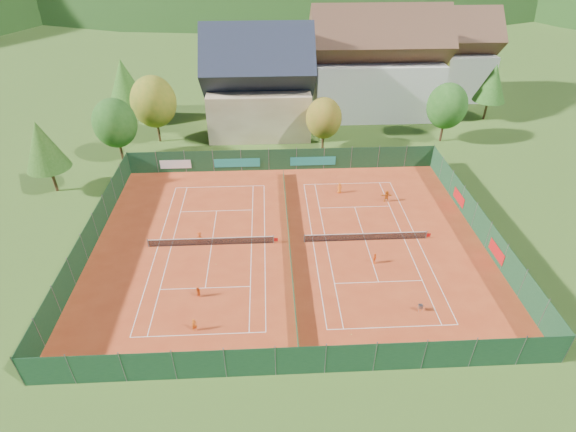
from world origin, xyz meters
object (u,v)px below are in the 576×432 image
(hotel_block_b, at_px, (443,59))
(player_left_mid, at_px, (198,292))
(player_left_far, at_px, (200,237))
(player_right_far_a, at_px, (340,188))
(player_right_far_b, at_px, (386,196))
(chalet, at_px, (259,87))
(ball_hopper, at_px, (421,306))
(player_left_near, at_px, (194,325))
(hotel_block_a, at_px, (376,69))
(player_right_near, at_px, (375,259))

(hotel_block_b, xyz_separation_m, player_left_mid, (-38.46, -51.55, -6.03))
(player_left_far, relative_size, player_right_far_a, 0.99)
(player_right_far_a, distance_m, player_right_far_b, 5.69)
(chalet, relative_size, ball_hopper, 20.25)
(player_left_near, bearing_deg, player_right_far_b, 15.31)
(player_left_mid, bearing_deg, player_right_far_a, 86.96)
(hotel_block_a, height_order, player_right_far_b, hotel_block_a)
(hotel_block_b, relative_size, player_left_far, 13.23)
(player_left_mid, xyz_separation_m, player_right_near, (16.59, 3.83, 0.02))
(hotel_block_b, distance_m, player_left_near, 67.62)
(player_left_far, bearing_deg, hotel_block_a, -120.12)
(hotel_block_b, bearing_deg, hotel_block_a, -150.26)
(player_left_mid, relative_size, player_right_far_a, 0.89)
(chalet, xyz_separation_m, hotel_block_a, (19.00, 6.00, 0.76))
(chalet, xyz_separation_m, ball_hopper, (13.73, -40.19, -6.07))
(chalet, relative_size, player_left_mid, 13.81)
(player_left_far, bearing_deg, hotel_block_b, -126.76)
(chalet, distance_m, player_right_far_a, 23.28)
(ball_hopper, bearing_deg, hotel_block_a, 83.50)
(hotel_block_a, relative_size, hotel_block_b, 1.25)
(player_left_near, distance_m, player_right_near, 18.14)
(player_left_near, bearing_deg, hotel_block_b, 27.63)
(player_left_mid, bearing_deg, player_left_far, 133.61)
(ball_hopper, xyz_separation_m, player_left_near, (-19.04, -1.21, 0.08))
(hotel_block_a, relative_size, player_left_mid, 18.41)
(hotel_block_b, bearing_deg, player_right_near, -114.62)
(chalet, height_order, player_right_near, chalet)
(hotel_block_b, relative_size, player_right_far_b, 11.73)
(player_left_near, relative_size, player_right_far_a, 0.96)
(player_right_far_a, bearing_deg, player_right_near, 96.21)
(hotel_block_a, relative_size, player_right_far_a, 16.35)
(chalet, relative_size, hotel_block_b, 0.94)
(hotel_block_b, height_order, ball_hopper, hotel_block_b)
(player_left_mid, bearing_deg, chalet, 119.98)
(chalet, relative_size, player_right_far_a, 12.26)
(player_right_near, height_order, player_right_far_a, player_right_far_a)
(player_right_far_b, bearing_deg, hotel_block_b, -118.22)
(player_left_mid, relative_size, player_right_far_b, 0.80)
(player_left_mid, bearing_deg, player_left_near, -49.52)
(hotel_block_a, bearing_deg, player_left_mid, -119.32)
(hotel_block_a, height_order, player_left_far, hotel_block_a)
(hotel_block_b, relative_size, player_right_near, 14.34)
(player_left_far, distance_m, player_right_far_b, 22.23)
(hotel_block_a, bearing_deg, player_left_near, -117.15)
(player_left_far, xyz_separation_m, player_right_far_a, (15.88, 9.16, 0.01))
(hotel_block_b, bearing_deg, ball_hopper, -109.57)
(player_left_far, distance_m, player_right_near, 17.85)
(ball_hopper, bearing_deg, hotel_block_b, 70.43)
(player_left_near, bearing_deg, player_right_near, -2.66)
(player_right_far_b, bearing_deg, ball_hopper, 84.33)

